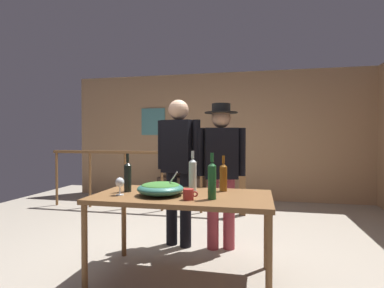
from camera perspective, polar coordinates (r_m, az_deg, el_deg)
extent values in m
plane|color=#9E9384|center=(3.54, -2.67, -19.44)|extent=(7.88, 7.88, 0.00)
cube|color=tan|center=(6.29, 4.50, 1.50)|extent=(6.07, 0.10, 2.56)
cube|color=teal|center=(6.56, -7.22, 4.15)|extent=(0.52, 0.03, 0.56)
cylinder|color=brown|center=(6.20, -23.90, -5.99)|extent=(0.04, 0.04, 0.97)
cylinder|color=brown|center=(5.83, -18.48, -6.40)|extent=(0.04, 0.04, 0.97)
cylinder|color=brown|center=(5.51, -12.38, -6.80)|extent=(0.04, 0.04, 0.97)
cylinder|color=brown|center=(5.27, -5.62, -7.15)|extent=(0.04, 0.04, 0.97)
cylinder|color=brown|center=(5.10, 1.71, -7.42)|extent=(0.04, 0.04, 0.97)
cylinder|color=brown|center=(5.02, 9.40, -7.58)|extent=(0.04, 0.04, 0.97)
cube|color=brown|center=(5.33, -9.09, -1.58)|extent=(3.47, 0.07, 0.05)
cube|color=brown|center=(5.01, 9.40, -7.01)|extent=(0.10, 0.10, 1.07)
cube|color=#38281E|center=(6.15, -1.94, -8.30)|extent=(0.90, 0.40, 0.46)
cube|color=black|center=(6.12, -1.94, -6.07)|extent=(0.20, 0.12, 0.02)
cylinder|color=black|center=(6.11, -1.94, -5.61)|extent=(0.03, 0.03, 0.08)
cube|color=black|center=(6.06, -2.01, -3.47)|extent=(0.66, 0.06, 0.38)
cube|color=black|center=(6.03, -2.08, -3.49)|extent=(0.61, 0.01, 0.34)
cube|color=brown|center=(2.74, -1.80, -9.80)|extent=(1.55, 0.83, 0.04)
cylinder|color=brown|center=(2.78, -19.40, -17.66)|extent=(0.05, 0.05, 0.71)
cylinder|color=brown|center=(2.41, 14.15, -20.67)|extent=(0.05, 0.05, 0.71)
cylinder|color=brown|center=(3.41, -12.59, -14.06)|extent=(0.05, 0.05, 0.71)
cylinder|color=brown|center=(3.11, 13.71, -15.56)|extent=(0.05, 0.05, 0.71)
ellipsoid|color=#337060|center=(2.70, -5.89, -8.31)|extent=(0.41, 0.41, 0.11)
ellipsoid|color=#38702D|center=(2.70, -5.89, -7.66)|extent=(0.33, 0.33, 0.05)
cylinder|color=silver|center=(2.67, -4.23, -7.30)|extent=(0.15, 0.01, 0.21)
cylinder|color=silver|center=(2.78, -13.29, -9.20)|extent=(0.07, 0.07, 0.01)
cylinder|color=silver|center=(2.77, -13.30, -8.40)|extent=(0.01, 0.01, 0.07)
ellipsoid|color=silver|center=(2.76, -13.31, -6.95)|extent=(0.08, 0.08, 0.08)
cylinder|color=brown|center=(2.90, 5.87, -6.50)|extent=(0.07, 0.07, 0.23)
cone|color=brown|center=(2.88, 5.87, -3.93)|extent=(0.07, 0.07, 0.03)
cylinder|color=brown|center=(2.88, 5.87, -2.89)|extent=(0.03, 0.03, 0.07)
cylinder|color=#1E5628|center=(2.51, 3.74, -7.19)|extent=(0.07, 0.07, 0.27)
cone|color=#1E5628|center=(2.50, 3.75, -3.74)|extent=(0.07, 0.07, 0.03)
cylinder|color=#1E5628|center=(2.49, 3.75, -2.51)|extent=(0.03, 0.03, 0.08)
cylinder|color=silver|center=(2.84, 0.12, -6.16)|extent=(0.07, 0.07, 0.28)
cone|color=silver|center=(2.83, 0.12, -3.05)|extent=(0.07, 0.07, 0.03)
cylinder|color=silver|center=(2.82, 0.12, -2.01)|extent=(0.03, 0.03, 0.07)
cylinder|color=black|center=(2.92, -11.89, -6.32)|extent=(0.07, 0.07, 0.24)
cone|color=black|center=(2.90, -11.90, -3.62)|extent=(0.07, 0.07, 0.03)
cylinder|color=black|center=(2.90, -11.91, -2.53)|extent=(0.03, 0.03, 0.08)
cylinder|color=#B7332D|center=(2.50, -0.69, -9.36)|extent=(0.09, 0.09, 0.09)
torus|color=#B7332D|center=(2.49, 0.58, -9.31)|extent=(0.05, 0.01, 0.05)
cylinder|color=black|center=(3.57, -1.21, -12.14)|extent=(0.13, 0.13, 0.85)
cylinder|color=black|center=(3.65, -3.79, -11.84)|extent=(0.13, 0.13, 0.85)
cube|color=black|center=(3.52, -2.53, -0.42)|extent=(0.39, 0.29, 0.60)
cylinder|color=black|center=(3.42, 0.81, -0.22)|extent=(0.09, 0.09, 0.57)
cylinder|color=black|center=(3.63, -5.67, -0.14)|extent=(0.09, 0.09, 0.57)
sphere|color=#D8A884|center=(3.53, -2.53, 6.36)|extent=(0.23, 0.23, 0.23)
cylinder|color=#9E3842|center=(3.54, 6.90, -12.73)|extent=(0.13, 0.13, 0.79)
cylinder|color=#9E3842|center=(3.52, 3.92, -12.80)|extent=(0.13, 0.13, 0.79)
cube|color=black|center=(3.43, 5.43, -1.70)|extent=(0.40, 0.29, 0.56)
cylinder|color=black|center=(3.46, 9.23, -1.45)|extent=(0.09, 0.09, 0.53)
cylinder|color=black|center=(3.41, 1.59, -1.47)|extent=(0.09, 0.09, 0.53)
sphere|color=#D8A884|center=(3.43, 5.45, 4.83)|extent=(0.22, 0.22, 0.22)
cylinder|color=black|center=(3.43, 5.45, 5.83)|extent=(0.37, 0.37, 0.01)
cylinder|color=black|center=(3.44, 5.45, 6.66)|extent=(0.21, 0.21, 0.10)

